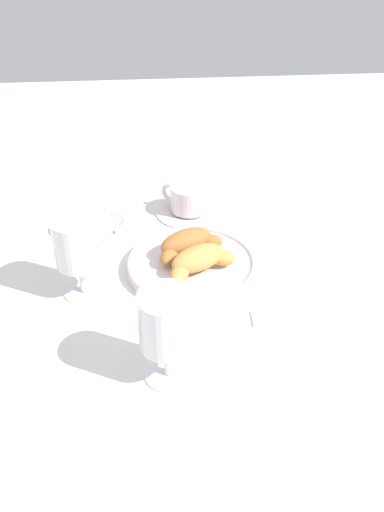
{
  "coord_description": "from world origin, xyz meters",
  "views": [
    {
      "loc": [
        0.04,
        0.78,
        0.57
      ],
      "look_at": [
        -0.03,
        0.01,
        0.03
      ],
      "focal_mm": 38.09,
      "sensor_mm": 36.0,
      "label": 1
    }
  ],
  "objects_px": {
    "juice_glass_right": "(167,324)",
    "sugar_packet": "(268,318)",
    "croissant_large": "(187,243)",
    "croissant_small": "(199,260)",
    "juice_glass_left": "(78,246)",
    "coffee_cup_near": "(189,202)",
    "coffee_cup_far": "(93,224)",
    "pastry_plate": "(192,264)"
  },
  "relations": [
    {
      "from": "croissant_small",
      "to": "coffee_cup_far",
      "type": "xyz_separation_m",
      "value": [
        0.19,
        -0.16,
        -0.02
      ]
    },
    {
      "from": "coffee_cup_near",
      "to": "sugar_packet",
      "type": "relative_size",
      "value": 2.72
    },
    {
      "from": "coffee_cup_far",
      "to": "juice_glass_right",
      "type": "xyz_separation_m",
      "value": [
        -0.12,
        0.37,
        0.07
      ]
    },
    {
      "from": "croissant_small",
      "to": "sugar_packet",
      "type": "height_order",
      "value": "croissant_small"
    },
    {
      "from": "coffee_cup_near",
      "to": "juice_glass_left",
      "type": "height_order",
      "value": "juice_glass_left"
    },
    {
      "from": "coffee_cup_far",
      "to": "croissant_large",
      "type": "bearing_deg",
      "value": 148.51
    },
    {
      "from": "croissant_large",
      "to": "coffee_cup_far",
      "type": "height_order",
      "value": "croissant_large"
    },
    {
      "from": "juice_glass_right",
      "to": "sugar_packet",
      "type": "height_order",
      "value": "juice_glass_right"
    },
    {
      "from": "pastry_plate",
      "to": "juice_glass_left",
      "type": "height_order",
      "value": "juice_glass_left"
    },
    {
      "from": "coffee_cup_far",
      "to": "juice_glass_left",
      "type": "relative_size",
      "value": 0.97
    },
    {
      "from": "croissant_small",
      "to": "sugar_packet",
      "type": "distance_m",
      "value": 0.15
    },
    {
      "from": "pastry_plate",
      "to": "croissant_small",
      "type": "relative_size",
      "value": 1.85
    },
    {
      "from": "coffee_cup_near",
      "to": "coffee_cup_far",
      "type": "bearing_deg",
      "value": 20.4
    },
    {
      "from": "pastry_plate",
      "to": "juice_glass_right",
      "type": "relative_size",
      "value": 1.62
    },
    {
      "from": "croissant_large",
      "to": "sugar_packet",
      "type": "xyz_separation_m",
      "value": [
        -0.11,
        0.16,
        -0.04
      ]
    },
    {
      "from": "pastry_plate",
      "to": "croissant_large",
      "type": "distance_m",
      "value": 0.04
    },
    {
      "from": "coffee_cup_near",
      "to": "juice_glass_left",
      "type": "bearing_deg",
      "value": 51.66
    },
    {
      "from": "croissant_small",
      "to": "coffee_cup_near",
      "type": "relative_size",
      "value": 0.9
    },
    {
      "from": "croissant_small",
      "to": "juice_glass_left",
      "type": "relative_size",
      "value": 0.88
    },
    {
      "from": "juice_glass_right",
      "to": "croissant_small",
      "type": "bearing_deg",
      "value": -106.44
    },
    {
      "from": "juice_glass_left",
      "to": "sugar_packet",
      "type": "distance_m",
      "value": 0.32
    },
    {
      "from": "pastry_plate",
      "to": "croissant_large",
      "type": "bearing_deg",
      "value": -74.69
    },
    {
      "from": "coffee_cup_far",
      "to": "pastry_plate",
      "type": "bearing_deg",
      "value": 144.16
    },
    {
      "from": "pastry_plate",
      "to": "croissant_small",
      "type": "distance_m",
      "value": 0.04
    },
    {
      "from": "croissant_small",
      "to": "sugar_packet",
      "type": "xyz_separation_m",
      "value": [
        -0.1,
        0.11,
        -0.04
      ]
    },
    {
      "from": "croissant_small",
      "to": "juice_glass_right",
      "type": "bearing_deg",
      "value": 73.56
    },
    {
      "from": "juice_glass_right",
      "to": "sugar_packet",
      "type": "xyz_separation_m",
      "value": [
        -0.16,
        -0.1,
        -0.09
      ]
    },
    {
      "from": "coffee_cup_near",
      "to": "sugar_packet",
      "type": "height_order",
      "value": "coffee_cup_near"
    },
    {
      "from": "coffee_cup_far",
      "to": "juice_glass_right",
      "type": "height_order",
      "value": "juice_glass_right"
    },
    {
      "from": "juice_glass_left",
      "to": "juice_glass_right",
      "type": "relative_size",
      "value": 1.0
    },
    {
      "from": "pastry_plate",
      "to": "juice_glass_right",
      "type": "xyz_separation_m",
      "value": [
        0.05,
        0.24,
        0.08
      ]
    },
    {
      "from": "coffee_cup_far",
      "to": "juice_glass_left",
      "type": "xyz_separation_m",
      "value": [
        0.01,
        0.18,
        0.07
      ]
    },
    {
      "from": "pastry_plate",
      "to": "coffee_cup_far",
      "type": "bearing_deg",
      "value": -35.84
    },
    {
      "from": "juice_glass_left",
      "to": "coffee_cup_near",
      "type": "bearing_deg",
      "value": -128.34
    },
    {
      "from": "pastry_plate",
      "to": "croissant_large",
      "type": "relative_size",
      "value": 1.85
    },
    {
      "from": "sugar_packet",
      "to": "pastry_plate",
      "type": "bearing_deg",
      "value": -49.73
    },
    {
      "from": "juice_glass_right",
      "to": "pastry_plate",
      "type": "bearing_deg",
      "value": -102.44
    },
    {
      "from": "coffee_cup_far",
      "to": "juice_glass_left",
      "type": "bearing_deg",
      "value": 88.14
    },
    {
      "from": "croissant_large",
      "to": "coffee_cup_near",
      "type": "relative_size",
      "value": 0.9
    },
    {
      "from": "coffee_cup_near",
      "to": "croissant_small",
      "type": "bearing_deg",
      "value": 89.85
    },
    {
      "from": "coffee_cup_far",
      "to": "sugar_packet",
      "type": "distance_m",
      "value": 0.39
    },
    {
      "from": "croissant_small",
      "to": "juice_glass_left",
      "type": "height_order",
      "value": "juice_glass_left"
    }
  ]
}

